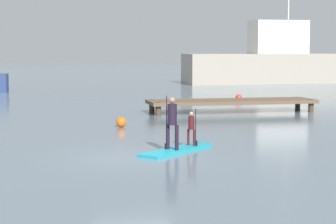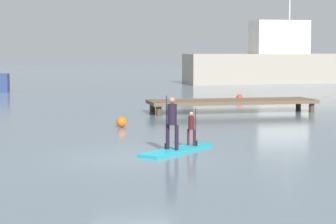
{
  "view_description": "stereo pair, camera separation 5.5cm",
  "coord_description": "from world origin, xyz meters",
  "views": [
    {
      "loc": [
        -3.13,
        -19.14,
        3.31
      ],
      "look_at": [
        1.48,
        2.1,
        1.15
      ],
      "focal_mm": 69.07,
      "sensor_mm": 36.0,
      "label": 1
    },
    {
      "loc": [
        -3.08,
        -19.15,
        3.31
      ],
      "look_at": [
        1.48,
        2.1,
        1.15
      ],
      "focal_mm": 69.07,
      "sensor_mm": 36.0,
      "label": 2
    }
  ],
  "objects": [
    {
      "name": "paddleboard_near",
      "position": [
        1.53,
        0.84,
        0.05
      ],
      "size": [
        2.87,
        2.69,
        0.1
      ],
      "color": "#1E9EB2",
      "rests_on": "ground"
    },
    {
      "name": "paddler_adult",
      "position": [
        1.29,
        0.64,
        1.06
      ],
      "size": [
        0.42,
        0.43,
        1.71
      ],
      "color": "black",
      "rests_on": "paddleboard_near"
    },
    {
      "name": "floating_dock",
      "position": [
        7.14,
        12.66,
        0.55
      ],
      "size": [
        8.68,
        2.29,
        0.65
      ],
      "color": "brown",
      "rests_on": "ground"
    },
    {
      "name": "fishing_boat_white_large",
      "position": [
        19.04,
        38.48,
        2.0
      ],
      "size": [
        15.48,
        4.34,
        11.5
      ],
      "color": "#9E9384",
      "rests_on": "ground"
    },
    {
      "name": "ground_plane",
      "position": [
        0.0,
        0.0,
        0.0
      ],
      "size": [
        240.0,
        240.0,
        0.0
      ],
      "primitive_type": "plane",
      "color": "slate"
    },
    {
      "name": "mooring_buoy_near",
      "position": [
        9.79,
        19.43,
        0.21
      ],
      "size": [
        0.41,
        0.41,
        0.41
      ],
      "primitive_type": "sphere",
      "color": "red",
      "rests_on": "ground"
    },
    {
      "name": "paddler_child_solo",
      "position": [
        2.12,
        1.36,
        0.73
      ],
      "size": [
        0.31,
        0.33,
        1.24
      ],
      "color": "#4C1419",
      "rests_on": "paddleboard_near"
    },
    {
      "name": "mooring_buoy_far",
      "position": [
        0.65,
        7.57,
        0.22
      ],
      "size": [
        0.43,
        0.43,
        0.43
      ],
      "primitive_type": "sphere",
      "color": "orange",
      "rests_on": "ground"
    }
  ]
}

